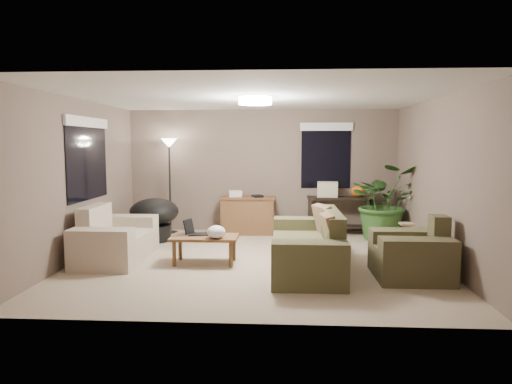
# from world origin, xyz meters

# --- Properties ---
(room_shell) EXTENTS (5.50, 5.50, 5.50)m
(room_shell) POSITION_xyz_m (0.00, 0.00, 1.25)
(room_shell) COLOR gray
(room_shell) RESTS_ON ground
(main_sofa) EXTENTS (0.95, 2.20, 0.85)m
(main_sofa) POSITION_xyz_m (0.80, -0.44, 0.29)
(main_sofa) COLOR brown
(main_sofa) RESTS_ON ground
(throw_pillows) EXTENTS (0.39, 1.39, 0.47)m
(throw_pillows) POSITION_xyz_m (1.06, -0.44, 0.65)
(throw_pillows) COLOR #8C7251
(throw_pillows) RESTS_ON main_sofa
(loveseat) EXTENTS (0.90, 1.60, 0.85)m
(loveseat) POSITION_xyz_m (-2.20, -0.06, 0.30)
(loveseat) COLOR beige
(loveseat) RESTS_ON ground
(armchair) EXTENTS (0.95, 1.00, 0.85)m
(armchair) POSITION_xyz_m (2.16, -0.78, 0.30)
(armchair) COLOR #4D482E
(armchair) RESTS_ON ground
(coffee_table) EXTENTS (1.00, 0.55, 0.42)m
(coffee_table) POSITION_xyz_m (-0.75, -0.21, 0.36)
(coffee_table) COLOR brown
(coffee_table) RESTS_ON ground
(laptop) EXTENTS (0.41, 0.28, 0.24)m
(laptop) POSITION_xyz_m (-0.92, -0.11, 0.48)
(laptop) COLOR black
(laptop) RESTS_ON coffee_table
(plastic_bag) EXTENTS (0.30, 0.28, 0.19)m
(plastic_bag) POSITION_xyz_m (-0.55, -0.36, 0.52)
(plastic_bag) COLOR white
(plastic_bag) RESTS_ON coffee_table
(desk) EXTENTS (1.10, 0.50, 0.75)m
(desk) POSITION_xyz_m (-0.28, 2.14, 0.38)
(desk) COLOR brown
(desk) RESTS_ON ground
(desk_papers) EXTENTS (0.72, 0.31, 0.12)m
(desk_papers) POSITION_xyz_m (-0.43, 2.13, 0.80)
(desk_papers) COLOR silver
(desk_papers) RESTS_ON desk
(console_table) EXTENTS (1.30, 0.40, 0.75)m
(console_table) POSITION_xyz_m (1.57, 2.22, 0.44)
(console_table) COLOR black
(console_table) RESTS_ON ground
(pumpkin) EXTENTS (0.32, 0.32, 0.22)m
(pumpkin) POSITION_xyz_m (1.92, 2.22, 0.86)
(pumpkin) COLOR orange
(pumpkin) RESTS_ON console_table
(cardboard_box) EXTENTS (0.43, 0.34, 0.30)m
(cardboard_box) POSITION_xyz_m (1.32, 2.22, 0.90)
(cardboard_box) COLOR beige
(cardboard_box) RESTS_ON console_table
(papasan_chair) EXTENTS (1.13, 1.13, 0.80)m
(papasan_chair) POSITION_xyz_m (-1.96, 1.36, 0.47)
(papasan_chair) COLOR black
(papasan_chair) RESTS_ON ground
(floor_lamp) EXTENTS (0.32, 0.32, 1.91)m
(floor_lamp) POSITION_xyz_m (-1.86, 2.16, 1.60)
(floor_lamp) COLOR black
(floor_lamp) RESTS_ON ground
(ceiling_fixture) EXTENTS (0.50, 0.50, 0.10)m
(ceiling_fixture) POSITION_xyz_m (0.00, 0.00, 2.44)
(ceiling_fixture) COLOR white
(ceiling_fixture) RESTS_ON room_shell
(houseplant) EXTENTS (1.30, 1.44, 1.12)m
(houseplant) POSITION_xyz_m (2.33, 1.70, 0.56)
(houseplant) COLOR #2D5923
(houseplant) RESTS_ON ground
(cat_scratching_post) EXTENTS (0.32, 0.32, 0.50)m
(cat_scratching_post) POSITION_xyz_m (2.48, 0.67, 0.21)
(cat_scratching_post) COLOR tan
(cat_scratching_post) RESTS_ON ground
(window_left) EXTENTS (0.05, 1.56, 1.33)m
(window_left) POSITION_xyz_m (-2.73, 0.30, 1.78)
(window_left) COLOR black
(window_left) RESTS_ON room_shell
(window_back) EXTENTS (1.06, 0.05, 1.33)m
(window_back) POSITION_xyz_m (1.30, 2.48, 1.79)
(window_back) COLOR black
(window_back) RESTS_ON room_shell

